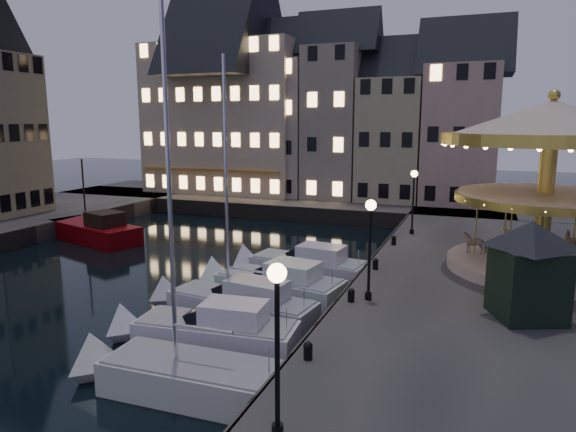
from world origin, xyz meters
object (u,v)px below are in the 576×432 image
at_px(motorboat_b, 206,333).
at_px(motorboat_c, 233,305).
at_px(motorboat_a, 177,376).
at_px(carousel, 549,154).
at_px(motorboat_e, 302,266).
at_px(motorboat_d, 272,285).
at_px(bollard_c, 375,263).
at_px(streetlamp_a, 277,326).
at_px(streetlamp_b, 370,235).
at_px(red_fishing_boat, 96,232).
at_px(bollard_a, 308,350).
at_px(streetlamp_c, 413,193).
at_px(ticket_kiosk, 530,253).
at_px(bollard_b, 351,295).
at_px(bollard_d, 394,240).

distance_m(motorboat_b, motorboat_c, 3.03).
xyz_separation_m(motorboat_a, carousel, (11.58, 14.26, 6.50)).
bearing_deg(motorboat_e, motorboat_d, -93.85).
height_order(bollard_c, motorboat_b, motorboat_b).
bearing_deg(carousel, motorboat_d, -158.25).
xyz_separation_m(streetlamp_a, streetlamp_b, (0.00, 10.00, 0.00)).
bearing_deg(streetlamp_a, red_fishing_boat, 139.11).
relative_size(bollard_a, motorboat_c, 0.06).
xyz_separation_m(streetlamp_b, streetlamp_c, (0.00, 13.50, 0.00)).
height_order(streetlamp_b, ticket_kiosk, ticket_kiosk).
xyz_separation_m(motorboat_b, carousel, (12.33, 11.11, 6.40)).
bearing_deg(bollard_b, motorboat_b, -143.52).
bearing_deg(motorboat_a, bollard_b, 58.97).
distance_m(bollard_a, bollard_d, 16.00).
height_order(streetlamp_a, streetlamp_b, same).
height_order(bollard_b, bollard_d, same).
distance_m(streetlamp_a, carousel, 18.71).
bearing_deg(motorboat_b, streetlamp_a, -48.25).
distance_m(motorboat_b, carousel, 17.78).
bearing_deg(motorboat_d, bollard_a, -60.79).
bearing_deg(streetlamp_b, bollard_d, 93.43).
bearing_deg(bollard_a, streetlamp_b, 84.29).
relative_size(bollard_c, motorboat_a, 0.05).
relative_size(streetlamp_a, streetlamp_b, 1.00).
bearing_deg(motorboat_b, carousel, 42.03).
bearing_deg(streetlamp_a, bollard_b, 93.61).
height_order(streetlamp_b, motorboat_e, streetlamp_b).
bearing_deg(motorboat_d, ticket_kiosk, -10.83).
bearing_deg(bollard_d, motorboat_e, -136.59).
bearing_deg(motorboat_c, red_fishing_boat, 148.45).
height_order(bollard_b, motorboat_d, motorboat_d).
distance_m(bollard_a, ticket_kiosk, 9.19).
bearing_deg(streetlamp_a, motorboat_a, 148.30).
height_order(carousel, ticket_kiosk, carousel).
distance_m(streetlamp_a, streetlamp_c, 23.50).
bearing_deg(bollard_c, red_fishing_boat, 168.29).
distance_m(streetlamp_a, bollard_a, 4.71).
bearing_deg(bollard_b, streetlamp_a, -86.39).
xyz_separation_m(streetlamp_a, ticket_kiosk, (5.91, 10.11, -0.23)).
xyz_separation_m(bollard_b, motorboat_d, (-4.61, 2.74, -0.96)).
distance_m(carousel, ticket_kiosk, 7.78).
xyz_separation_m(streetlamp_b, motorboat_a, (-4.60, -7.16, -3.48)).
height_order(motorboat_b, ticket_kiosk, ticket_kiosk).
bearing_deg(ticket_kiosk, bollard_b, -174.63).
xyz_separation_m(bollard_c, motorboat_a, (-4.00, -11.66, -1.07)).
xyz_separation_m(motorboat_a, motorboat_b, (-0.74, 3.15, 0.10)).
distance_m(motorboat_c, motorboat_d, 3.28).
height_order(streetlamp_b, carousel, carousel).
bearing_deg(motorboat_c, motorboat_b, -83.20).
height_order(streetlamp_c, bollard_a, streetlamp_c).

